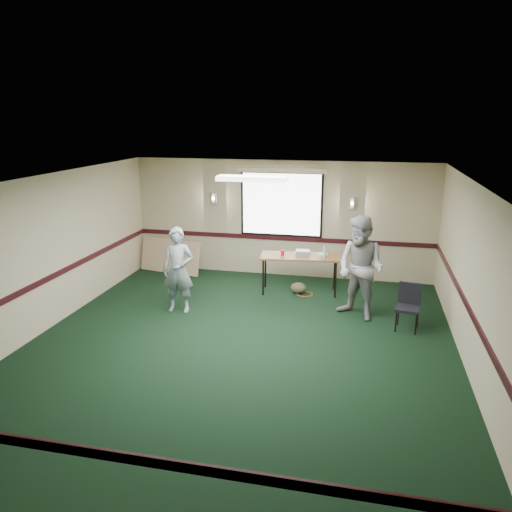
% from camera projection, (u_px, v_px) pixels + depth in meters
% --- Properties ---
extents(ground, '(8.00, 8.00, 0.00)m').
position_uv_depth(ground, '(239.00, 347.00, 8.18)').
color(ground, black).
rests_on(ground, ground).
extents(room_shell, '(8.00, 8.02, 8.00)m').
position_uv_depth(room_shell, '(265.00, 226.00, 9.74)').
color(room_shell, tan).
rests_on(room_shell, ground).
extents(folding_table, '(1.70, 0.83, 0.82)m').
position_uv_depth(folding_table, '(300.00, 258.00, 10.53)').
color(folding_table, brown).
rests_on(folding_table, ground).
extents(projector, '(0.31, 0.26, 0.10)m').
position_uv_depth(projector, '(303.00, 253.00, 10.57)').
color(projector, gray).
rests_on(projector, folding_table).
extents(game_console, '(0.24, 0.22, 0.05)m').
position_uv_depth(game_console, '(322.00, 254.00, 10.51)').
color(game_console, white).
rests_on(game_console, folding_table).
extents(red_cup, '(0.08, 0.08, 0.12)m').
position_uv_depth(red_cup, '(283.00, 253.00, 10.52)').
color(red_cup, '#B60C1C').
rests_on(red_cup, folding_table).
extents(water_bottle, '(0.07, 0.07, 0.22)m').
position_uv_depth(water_bottle, '(324.00, 252.00, 10.37)').
color(water_bottle, '#91C2EE').
rests_on(water_bottle, folding_table).
extents(duffel_bag, '(0.39, 0.33, 0.24)m').
position_uv_depth(duffel_bag, '(298.00, 288.00, 10.64)').
color(duffel_bag, '#493F2A').
rests_on(duffel_bag, ground).
extents(cable_coil, '(0.36, 0.36, 0.02)m').
position_uv_depth(cable_coil, '(305.00, 294.00, 10.59)').
color(cable_coil, '#B84317').
rests_on(cable_coil, ground).
extents(folded_table, '(1.58, 0.52, 0.80)m').
position_uv_depth(folded_table, '(170.00, 256.00, 12.00)').
color(folded_table, tan).
rests_on(folded_table, ground).
extents(conference_chair, '(0.46, 0.48, 0.82)m').
position_uv_depth(conference_chair, '(409.00, 303.00, 8.80)').
color(conference_chair, black).
rests_on(conference_chair, ground).
extents(person_left, '(0.62, 0.43, 1.65)m').
position_uv_depth(person_left, '(178.00, 270.00, 9.50)').
color(person_left, '#446996').
rests_on(person_left, ground).
extents(person_right, '(1.19, 1.13, 1.93)m').
position_uv_depth(person_right, '(361.00, 268.00, 9.13)').
color(person_right, '#7690B7').
rests_on(person_right, ground).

